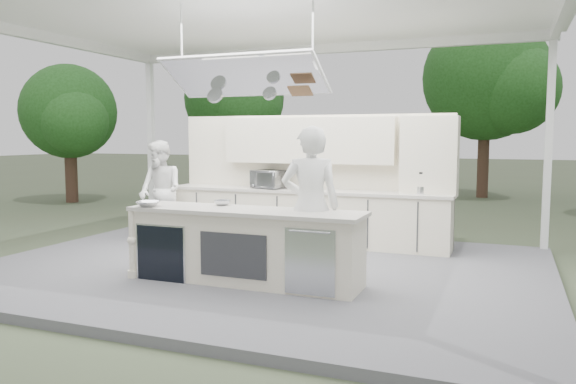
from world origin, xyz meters
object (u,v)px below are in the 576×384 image
at_px(head_chef, 311,206).
at_px(back_counter, 305,216).
at_px(demo_island, 244,246).
at_px(sous_chef, 160,191).

bearing_deg(head_chef, back_counter, -87.50).
bearing_deg(head_chef, demo_island, -4.49).
bearing_deg(back_counter, head_chef, -68.76).
relative_size(demo_island, sous_chef, 1.72).
height_order(back_counter, head_chef, head_chef).
distance_m(back_counter, sous_chef, 2.62).
bearing_deg(back_counter, demo_island, -86.37).
xyz_separation_m(head_chef, sous_chef, (-3.48, 1.82, -0.10)).
distance_m(back_counter, head_chef, 2.84).
bearing_deg(demo_island, head_chef, 14.25).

